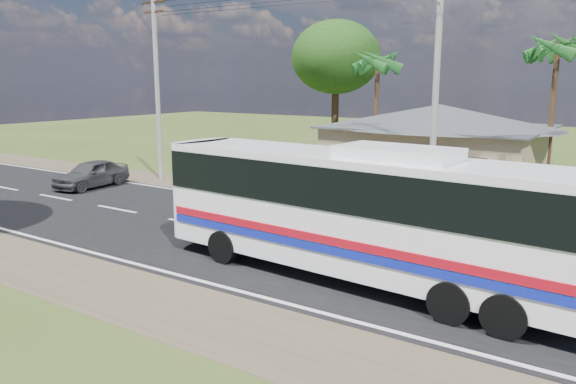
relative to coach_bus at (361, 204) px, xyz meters
name	(u,v)px	position (x,y,z in m)	size (l,w,h in m)	color
ground	(284,241)	(-4.03, 2.10, -2.25)	(120.00, 120.00, 0.00)	#314518
road	(284,241)	(-4.03, 2.10, -2.24)	(120.00, 16.00, 0.03)	black
house	(438,138)	(-3.03, 15.09, 0.39)	(12.40, 10.00, 5.00)	tan
utility_poles	(428,77)	(-1.36, 8.58, 3.52)	(32.80, 2.22, 11.00)	#9E9E99
palm_mid	(558,49)	(1.97, 17.60, 4.91)	(2.80, 2.80, 8.20)	#47301E
palm_far	(378,63)	(-8.03, 18.10, 4.43)	(2.80, 2.80, 7.70)	#47301E
tree_behind_house	(336,58)	(-12.03, 20.10, 4.86)	(6.00, 6.00, 9.61)	#47301E
coach_bus	(361,204)	(0.00, 0.00, 0.00)	(12.83, 3.51, 3.94)	white
small_car	(91,174)	(-18.35, 4.85, -1.52)	(1.73, 4.31, 1.47)	#333235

